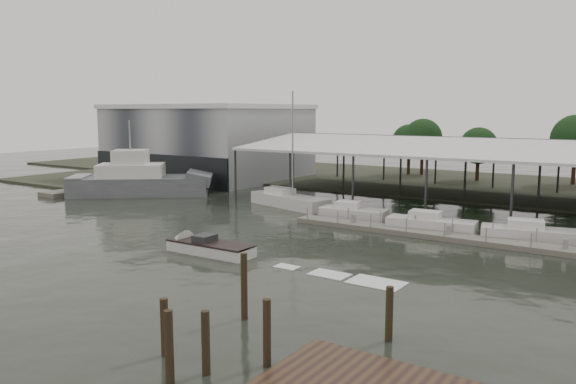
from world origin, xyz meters
The scene contains 14 objects.
ground centered at (0.00, 0.00, 0.00)m, with size 200.00×200.00×0.00m, color black.
land_strip_far centered at (0.00, 42.00, 0.10)m, with size 140.00×30.00×0.30m.
land_strip_west centered at (-40.00, 30.00, 0.10)m, with size 20.00×40.00×0.30m.
storage_warehouse centered at (-28.00, 29.94, 5.29)m, with size 24.50×20.50×10.50m.
covered_boat_shed centered at (17.00, 28.00, 6.13)m, with size 58.24×24.00×6.96m.
trawler_dock centered at (-30.00, 14.00, 0.25)m, with size 3.00×18.00×0.50m.
floating_dock centered at (15.00, 10.00, 0.20)m, with size 28.00×2.00×1.40m.
grey_trawler centered at (-22.80, 12.49, 1.58)m, with size 15.66×14.06×8.84m.
white_sailboat centered at (-4.16, 15.33, 0.64)m, with size 9.80×4.98×11.74m.
speedboat_underway centered at (1.47, -3.31, 0.39)m, with size 18.00×2.68×2.00m.
moored_cruiser_0 centered at (4.50, 12.73, 0.61)m, with size 6.14×2.85×1.70m.
moored_cruiser_1 centered at (11.92, 11.85, 0.61)m, with size 7.15×2.98×1.70m.
moored_cruiser_2 centered at (19.37, 12.52, 0.61)m, with size 7.46×3.75×1.70m.
mooring_pilings centered at (13.79, -14.48, 1.01)m, with size 7.05×8.18×3.74m.
Camera 1 is at (27.18, -31.03, 9.58)m, focal length 35.00 mm.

